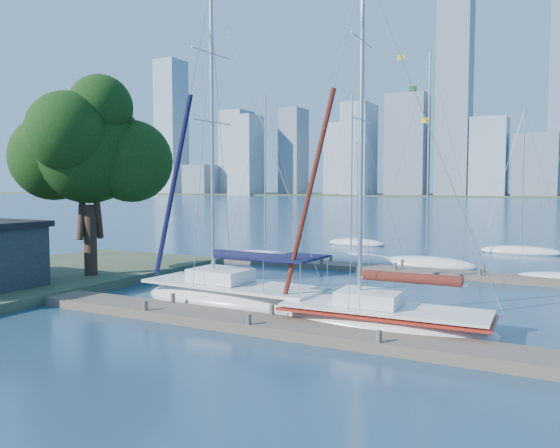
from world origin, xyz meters
The scene contains 13 objects.
ground centered at (0.00, 0.00, 0.00)m, with size 700.00×700.00×0.00m, color #172E4C.
near_dock centered at (0.00, 0.00, 0.20)m, with size 26.00×2.00×0.40m, color brown.
far_dock centered at (2.00, 16.00, 0.18)m, with size 30.00×1.80×0.36m, color brown.
shore centered at (-17.00, 3.00, 0.25)m, with size 12.00×22.00×0.50m, color #38472D.
far_shore centered at (0.00, 320.00, 0.00)m, with size 800.00×100.00×1.50m, color #38472D.
tree centered at (-13.47, 4.16, 7.80)m, with size 8.61×7.86×11.55m.
sailboat_navy centered at (-3.12, 2.82, 1.13)m, with size 9.51×3.61×15.21m.
sailboat_maroon centered at (4.32, 1.85, 1.15)m, with size 8.41×2.93×14.41m.
bg_boat_0 centered at (-9.52, 17.32, 0.27)m, with size 6.60×2.27×12.79m.
bg_boat_1 centered at (-3.38, 19.08, 0.26)m, with size 7.60×2.96×12.50m.
bg_boat_2 centered at (1.98, 19.31, 0.30)m, with size 7.01×3.53×14.82m.
bg_boat_6 centered at (-7.10, 30.60, 0.22)m, with size 5.66×2.53×10.03m.
bg_boat_7 centered at (7.13, 30.70, 0.24)m, with size 6.48×4.37×12.19m.
Camera 1 is at (10.33, -18.04, 5.53)m, focal length 35.00 mm.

